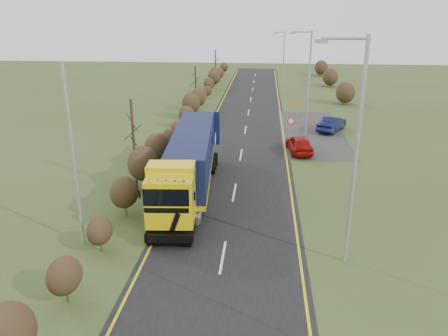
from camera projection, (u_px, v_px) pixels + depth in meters
name	position (u px, v px, depth m)	size (l,w,h in m)	color
ground	(229.00, 220.00, 24.78)	(160.00, 160.00, 0.00)	#38491F
road	(240.00, 163.00, 34.15)	(8.00, 120.00, 0.02)	black
layby	(311.00, 132.00, 42.96)	(6.00, 18.00, 0.02)	#2B2826
lane_markings	(239.00, 164.00, 33.86)	(7.52, 116.00, 0.01)	gold
hedgerow	(157.00, 149.00, 32.15)	(2.24, 102.04, 6.05)	#2E1F14
lorry	(190.00, 161.00, 27.52)	(3.26, 14.47, 3.99)	black
car_red_hatchback	(299.00, 144.00, 36.44)	(1.73, 4.31, 1.47)	#940A07
car_blue_sedan	(332.00, 124.00, 42.96)	(1.54, 4.41, 1.45)	#090F34
streetlight_near	(354.00, 145.00, 18.80)	(2.19, 0.21, 10.34)	#9FA2A4
streetlight_mid	(307.00, 79.00, 40.05)	(2.04, 0.19, 9.62)	#9FA2A4
streetlight_far	(283.00, 57.00, 67.64)	(1.77, 0.18, 8.31)	#9FA2A4
left_pole	(74.00, 160.00, 20.79)	(0.16, 0.16, 9.04)	#9FA2A4
speed_sign	(291.00, 125.00, 38.82)	(0.64, 0.10, 2.33)	#9FA2A4
warning_board	(297.00, 106.00, 49.78)	(0.65, 0.11, 1.71)	#9FA2A4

